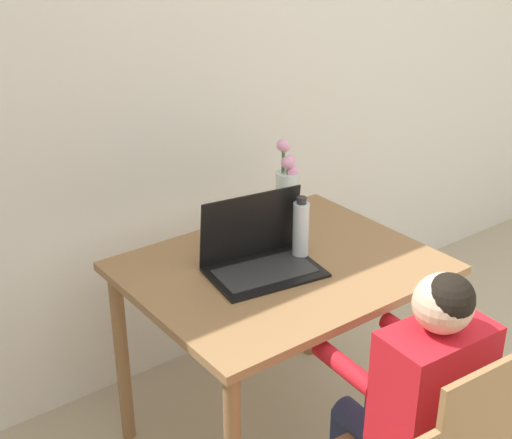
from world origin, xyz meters
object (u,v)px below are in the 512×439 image
object	(u,v)px
laptop	(259,253)
flower_vase	(287,190)
person_seated	(418,391)
water_bottle	(301,229)

from	to	relation	value
laptop	flower_vase	bearing A→B (deg)	44.60
person_seated	flower_vase	world-z (taller)	flower_vase
flower_vase	laptop	bearing A→B (deg)	-144.38
person_seated	laptop	world-z (taller)	person_seated
person_seated	flower_vase	size ratio (longest dim) A/B	2.96
person_seated	laptop	distance (m)	0.69
person_seated	water_bottle	distance (m)	0.69
laptop	flower_vase	world-z (taller)	flower_vase
laptop	flower_vase	distance (m)	0.36
person_seated	laptop	size ratio (longest dim) A/B	2.57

